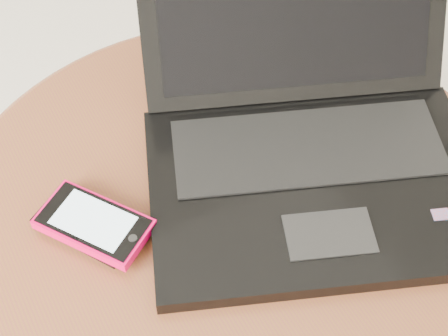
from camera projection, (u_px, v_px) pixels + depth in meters
table at (237, 275)px, 0.87m from camera, size 0.71×0.71×0.56m
laptop at (309, 134)px, 0.80m from camera, size 0.49×0.49×0.23m
phone_black at (87, 224)px, 0.77m from camera, size 0.11×0.13×0.01m
phone_pink at (94, 224)px, 0.76m from camera, size 0.12×0.14×0.01m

